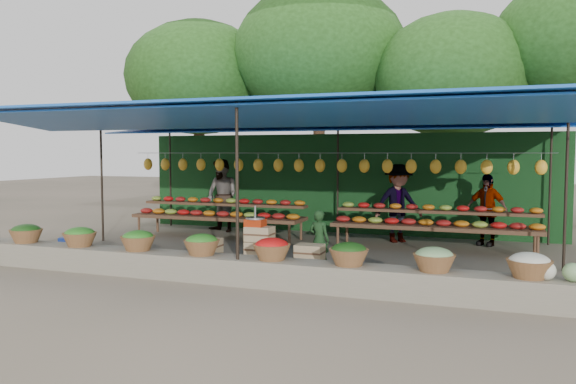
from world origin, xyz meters
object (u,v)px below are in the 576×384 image
(weighing_scale, at_px, (255,221))
(blue_crate_front, at_px, (10,247))
(crate_counter, at_px, (258,253))
(blue_crate_back, at_px, (71,243))
(vendor_seated, at_px, (319,240))

(weighing_scale, relative_size, blue_crate_front, 0.82)
(crate_counter, height_order, blue_crate_back, crate_counter)
(weighing_scale, distance_m, blue_crate_front, 5.40)
(vendor_seated, bearing_deg, blue_crate_back, 11.03)
(crate_counter, height_order, blue_crate_front, crate_counter)
(crate_counter, relative_size, blue_crate_front, 5.44)
(crate_counter, bearing_deg, vendor_seated, 24.71)
(blue_crate_back, bearing_deg, blue_crate_front, -159.73)
(vendor_seated, xyz_separation_m, blue_crate_back, (-5.47, 0.17, -0.39))
(blue_crate_front, xyz_separation_m, blue_crate_back, (0.89, 0.75, 0.00))
(crate_counter, distance_m, vendor_seated, 1.07)
(blue_crate_back, bearing_deg, vendor_seated, -21.76)
(crate_counter, xyz_separation_m, vendor_seated, (0.96, 0.44, 0.21))
(weighing_scale, xyz_separation_m, vendor_seated, (1.01, 0.44, -0.33))
(blue_crate_back, bearing_deg, crate_counter, -27.67)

